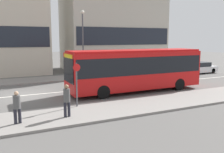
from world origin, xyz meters
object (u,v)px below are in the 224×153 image
Objects in this scene: street_lamp at (83,37)px; pedestrian_near_stop at (17,105)px; parked_car_1 at (200,68)px; bus_stop_sign at (77,81)px; pedestrian_down_pavement at (67,99)px; city_bus at (136,68)px; parked_car_0 at (167,70)px.

pedestrian_near_stop is at bearing -122.27° from street_lamp.
parked_car_1 is 1.55× the size of bus_stop_sign.
pedestrian_near_stop is 0.23× the size of street_lamp.
pedestrian_down_pavement is at bearing -152.47° from parked_car_1.
street_lamp is at bearing 64.89° from pedestrian_down_pavement.
pedestrian_down_pavement is 0.25× the size of street_lamp.
city_bus is 8.11m from street_lamp.
city_bus is 2.68× the size of parked_car_1.
bus_stop_sign is (3.49, 1.68, 0.64)m from pedestrian_near_stop.
parked_car_0 is at bearing 37.46° from city_bus.
street_lamp is (-1.67, 7.57, 2.40)m from city_bus.
city_bus is 10.24m from pedestrian_near_stop.
bus_stop_sign is at bearing 55.40° from pedestrian_down_pavement.
street_lamp is at bearing 169.64° from parked_car_0.
city_bus is 6.33m from bus_stop_sign.
bus_stop_sign is at bearing -111.53° from street_lamp.
city_bus reaches higher than parked_car_0.
street_lamp reaches higher than bus_stop_sign.
pedestrian_near_stop is at bearing -155.16° from parked_car_1.
parked_car_0 is at bearing 22.45° from pedestrian_near_stop.
street_lamp is (4.06, 10.28, 2.63)m from bus_stop_sign.
city_bus is at bearing -155.62° from parked_car_1.
parked_car_1 is at bearing 24.68° from bus_stop_sign.
parked_car_1 is at bearing -7.57° from street_lamp.
city_bus is 1.60× the size of street_lamp.
street_lamp is (-14.20, 1.89, 3.65)m from parked_car_1.
street_lamp reaches higher than pedestrian_down_pavement.
parked_car_0 is at bearing 177.95° from parked_car_1.
city_bus is at bearing 25.35° from bus_stop_sign.
street_lamp is at bearing 68.47° from bus_stop_sign.
parked_car_0 is 0.99× the size of parked_car_1.
bus_stop_sign is (-5.72, -2.71, -0.23)m from city_bus.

